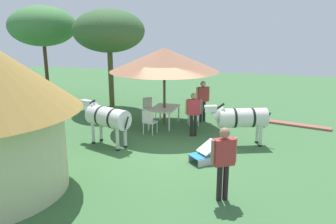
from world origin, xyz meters
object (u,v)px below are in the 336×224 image
Objects in this scene: patio_chair_west_end at (149,121)px; guest_beside_umbrella at (203,97)px; acacia_tree_far_lawn at (42,26)px; guest_behind_table at (194,110)px; patio_dining_table at (164,109)px; zebra_nearest_camera at (107,117)px; striped_lounge_chair at (204,154)px; shade_umbrella at (164,60)px; patio_chair_east_end at (149,107)px; zebra_by_umbrella at (241,118)px; standing_watcher at (224,157)px; acacia_tree_behind_hut at (109,31)px; patio_chair_near_hut at (195,112)px.

patio_chair_west_end is 2.79m from guest_beside_umbrella.
guest_behind_table is at bearing -115.80° from acacia_tree_far_lawn.
patio_dining_table is 2.97m from zebra_nearest_camera.
zebra_nearest_camera is at bearing 154.69° from patio_dining_table.
guest_beside_umbrella reaches higher than striped_lounge_chair.
shade_umbrella is 4.72× the size of patio_chair_east_end.
guest_beside_umbrella reaches higher than guest_behind_table.
acacia_tree_far_lawn is at bearing 66.52° from shade_umbrella.
guest_beside_umbrella is at bearing -14.80° from zebra_nearest_camera.
zebra_by_umbrella is (-2.41, -3.99, 0.42)m from patio_chair_east_end.
guest_behind_table is at bearing 78.47° from standing_watcher.
acacia_tree_behind_hut reaches higher than zebra_nearest_camera.
patio_dining_table is at bearing 125.82° from guest_behind_table.
patio_dining_table is at bearing 90.00° from patio_chair_near_hut.
acacia_tree_behind_hut is at bearing 46.79° from patio_chair_near_hut.
zebra_by_umbrella reaches higher than patio_dining_table.
patio_chair_west_end is 1.69m from guest_behind_table.
guest_behind_table is 0.34× the size of acacia_tree_behind_hut.
patio_chair_east_end is 0.43× the size of zebra_nearest_camera.
standing_watcher reaches higher than striped_lounge_chair.
patio_chair_near_hut is 0.78m from guest_beside_umbrella.
patio_chair_near_hut is at bearing -108.09° from acacia_tree_far_lawn.
standing_watcher is 13.69m from acacia_tree_far_lawn.
standing_watcher reaches higher than patio_chair_near_hut.
patio_dining_table is 1.66× the size of patio_chair_near_hut.
acacia_tree_behind_hut is (3.68, 3.10, 3.12)m from patio_chair_west_end.
standing_watcher reaches higher than guest_beside_umbrella.
guest_beside_umbrella is 1.07× the size of guest_behind_table.
shade_umbrella is at bearing 90.00° from patio_chair_near_hut.
patio_chair_near_hut is at bearing -114.21° from acacia_tree_behind_hut.
shade_umbrella is 2.41× the size of standing_watcher.
patio_dining_table is at bearing 87.52° from standing_watcher.
striped_lounge_chair is at bearing 174.65° from patio_chair_near_hut.
guest_behind_table is 0.77× the size of zebra_nearest_camera.
patio_chair_near_hut and patio_chair_east_end have the same top height.
patio_chair_near_hut is 2.17m from patio_chair_east_end.
patio_chair_west_end is (-1.23, 0.26, -2.13)m from shade_umbrella.
patio_chair_west_end is at bearing -13.70° from zebra_nearest_camera.
guest_beside_umbrella is (0.97, -1.39, 0.37)m from patio_dining_table.
acacia_tree_far_lawn is (0.77, 4.06, 0.21)m from acacia_tree_behind_hut.
patio_chair_east_end is 0.41× the size of zebra_by_umbrella.
patio_chair_east_end is at bearing 123.64° from guest_behind_table.
acacia_tree_far_lawn is at bearing 79.30° from acacia_tree_behind_hut.
patio_dining_table is 1.73m from guest_beside_umbrella.
zebra_by_umbrella is at bearing -35.14° from guest_behind_table.
zebra_nearest_camera reaches higher than patio_chair_west_end.
guest_beside_umbrella is at bearing -38.52° from patio_chair_near_hut.
guest_behind_table is at bearing 167.81° from patio_chair_near_hut.
patio_chair_east_end is at bearing -110.15° from acacia_tree_far_lawn.
patio_dining_table is (0.00, 0.00, -1.99)m from shade_umbrella.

